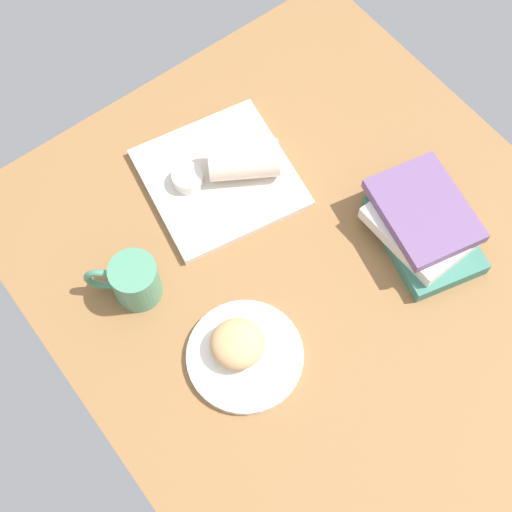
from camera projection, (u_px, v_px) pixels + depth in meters
dining_table at (331, 287)px, 125.69cm from camera, size 110.00×90.00×4.00cm
round_plate at (245, 356)px, 117.52cm from camera, size 19.15×19.15×1.40cm
scone_pastry at (239, 346)px, 114.98cm from camera, size 12.30×12.36×4.89cm
square_plate at (220, 178)px, 131.89cm from camera, size 29.75×29.75×1.60cm
sauce_cup at (188, 178)px, 129.29cm from camera, size 5.60×5.60×2.63cm
breakfast_wrap at (244, 160)px, 128.57cm from camera, size 12.45×14.27×6.81cm
book_stack at (423, 225)px, 124.34cm from camera, size 24.36×18.66×7.78cm
coffee_mug at (133, 280)px, 119.19cm from camera, size 10.06×11.01×8.67cm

